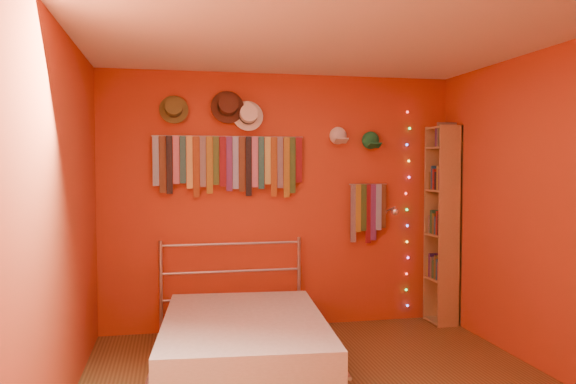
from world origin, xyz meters
TOP-DOWN VIEW (x-y plane):
  - back_wall at (0.00, 1.75)m, footprint 3.50×0.02m
  - right_wall at (1.75, 0.00)m, footprint 0.02×3.50m
  - left_wall at (-1.75, 0.00)m, footprint 0.02×3.50m
  - ceiling at (0.00, 0.00)m, footprint 3.50×3.50m
  - tie_rack at (-0.51, 1.68)m, footprint 1.45×0.03m
  - small_tie_rack at (0.88, 1.69)m, footprint 0.40×0.03m
  - fedora_olive at (-1.03, 1.66)m, footprint 0.27×0.15m
  - fedora_brown at (-0.53, 1.65)m, footprint 0.32×0.17m
  - fedora_white at (-0.34, 1.65)m, footprint 0.30×0.16m
  - cap_white at (0.57, 1.70)m, footprint 0.18×0.22m
  - cap_green at (0.91, 1.70)m, footprint 0.18×0.22m
  - fairy_lights at (1.32, 1.71)m, footprint 0.06×0.02m
  - reading_lamp at (1.08, 1.50)m, footprint 0.08×0.32m
  - bookshelf at (1.66, 1.53)m, footprint 0.25×0.34m
  - bed at (-0.51, 0.70)m, footprint 1.51×1.92m

SIDE VIEW (x-z plane):
  - bed at x=-0.51m, z-range -0.24..0.66m
  - bookshelf at x=1.66m, z-range 0.02..2.02m
  - fairy_lights at x=1.32m, z-range 0.13..2.16m
  - reading_lamp at x=1.08m, z-range 1.10..1.20m
  - small_tie_rack at x=0.88m, z-range 0.86..1.47m
  - back_wall at x=0.00m, z-range 0.00..2.50m
  - right_wall at x=1.75m, z-range 0.00..2.50m
  - left_wall at x=-1.75m, z-range 0.00..2.50m
  - tie_rack at x=-0.51m, z-range 1.34..1.93m
  - cap_green at x=0.91m, z-range 1.77..1.95m
  - cap_white at x=0.57m, z-range 1.81..1.99m
  - fedora_white at x=-0.34m, z-range 1.94..2.23m
  - fedora_olive at x=-1.03m, z-range 2.00..2.27m
  - fedora_brown at x=-0.53m, z-range 2.01..2.32m
  - ceiling at x=0.00m, z-range 2.49..2.51m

